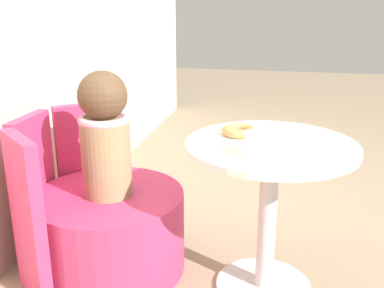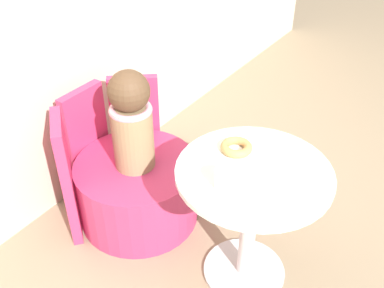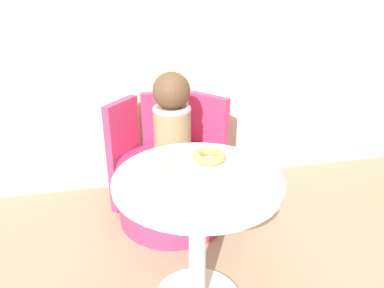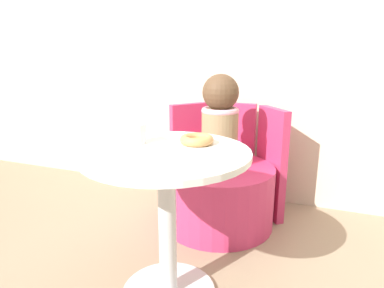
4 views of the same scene
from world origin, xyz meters
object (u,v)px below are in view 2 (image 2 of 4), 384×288
object	(u,v)px
cup	(224,179)
child_figure	(131,120)
donut	(236,147)
round_table	(251,202)
tub_chair	(138,190)

from	to	relation	value
cup	child_figure	bearing A→B (deg)	74.63
child_figure	donut	world-z (taller)	child_figure
round_table	cup	xyz separation A→B (m)	(-0.16, 0.05, 0.22)
child_figure	donut	size ratio (longest dim) A/B	3.82
round_table	donut	world-z (taller)	donut
round_table	child_figure	world-z (taller)	child_figure
round_table	child_figure	size ratio (longest dim) A/B	1.24
donut	cup	bearing A→B (deg)	-160.89
round_table	donut	distance (m)	0.25
tub_chair	round_table	bearing A→B (deg)	-91.28
donut	cup	distance (m)	0.25
round_table	tub_chair	world-z (taller)	round_table
child_figure	cup	xyz separation A→B (m)	(-0.17, -0.64, 0.05)
round_table	cup	size ratio (longest dim) A/B	7.75
tub_chair	cup	bearing A→B (deg)	-105.37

